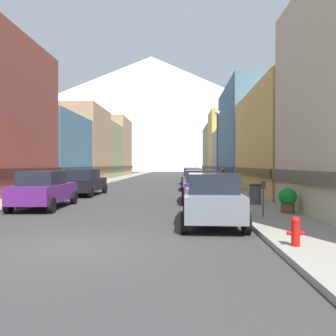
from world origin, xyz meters
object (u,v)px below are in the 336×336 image
Objects in this scene: car_right_3 at (191,176)px; pedestrian_0 at (223,178)px; fire_hydrant_near at (296,230)px; car_left_0 at (44,189)px; trash_bin_right at (255,194)px; potted_plant_2 at (288,199)px; car_left_1 at (85,182)px; streetlamp_right at (217,138)px; car_right_2 at (194,179)px; potted_plant_0 at (238,185)px; car_right_0 at (212,199)px; car_right_1 at (200,186)px; parking_meter_near at (263,194)px.

pedestrian_0 is (2.45, -7.51, 0.02)m from car_right_3.
fire_hydrant_near is at bearing -86.57° from car_right_3.
pedestrian_0 is (10.05, 12.55, 0.02)m from car_left_0.
pedestrian_0 reaches higher than trash_bin_right.
car_right_3 is at bearing 98.23° from potted_plant_2.
car_left_1 is 9.84m from streetlamp_right.
car_right_2 is 5.84× the size of potted_plant_0.
streetlamp_right reaches higher than car_right_0.
potted_plant_0 is 0.45× the size of pedestrian_0.
pedestrian_0 is at bearing 75.69° from car_right_1.
car_right_1 is at bearing 107.66° from parking_meter_near.
car_right_2 reaches higher than fire_hydrant_near.
car_right_3 is at bearing 97.54° from trash_bin_right.
car_right_2 is (0.00, 15.42, 0.00)m from car_right_0.
car_left_1 is 6.34× the size of fire_hydrant_near.
streetlamp_right is at bearing 42.69° from car_left_0.
fire_hydrant_near is at bearing -105.98° from potted_plant_2.
fire_hydrant_near is 20.04m from pedestrian_0.
car_left_0 and car_right_3 have the same top height.
car_right_3 is (0.00, 23.95, 0.00)m from car_right_0.
car_left_1 is 1.01× the size of car_right_1.
car_right_1 is 6.43m from parking_meter_near.
potted_plant_2 is at bearing -76.74° from car_right_2.
car_right_1 is 9.92m from pedestrian_0.
fire_hydrant_near is at bearing -38.90° from car_left_0.
car_right_0 reaches higher than potted_plant_2.
fire_hydrant_near is (1.65, -27.53, -0.37)m from car_right_3.
car_right_0 is 4.45× the size of potted_plant_2.
car_left_0 is 21.45m from car_right_3.
parking_meter_near is at bearing 19.89° from car_right_0.
car_right_0 is 1.01× the size of car_right_3.
car_left_1 is 4.55× the size of trash_bin_right.
car_left_1 is 11.18m from potted_plant_0.
car_right_3 is (7.60, 13.52, 0.00)m from car_left_1.
parking_meter_near is at bearing 85.99° from fire_hydrant_near.
car_right_3 is 2.64× the size of pedestrian_0.
streetlamp_right is at bearing 74.24° from car_right_1.
car_left_1 is 9.09m from car_right_2.
car_right_1 is 5.94m from potted_plant_2.
parking_meter_near is at bearing -88.03° from streetlamp_right.
car_left_0 is at bearing -138.99° from potted_plant_0.
pedestrian_0 is at bearing 103.34° from potted_plant_0.
car_right_1 is (7.60, -3.60, 0.00)m from car_left_1.
car_right_3 is 23.33m from parking_meter_near.
trash_bin_right is at bearing -76.62° from car_right_2.
car_left_0 is 13.81m from car_right_2.
trash_bin_right is (2.55, 4.70, -0.26)m from car_right_0.
fire_hydrant_near is 0.53× the size of parking_meter_near.
car_right_0 is (7.60, -10.43, 0.00)m from car_left_1.
potted_plant_0 is at bearing 90.00° from potted_plant_2.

